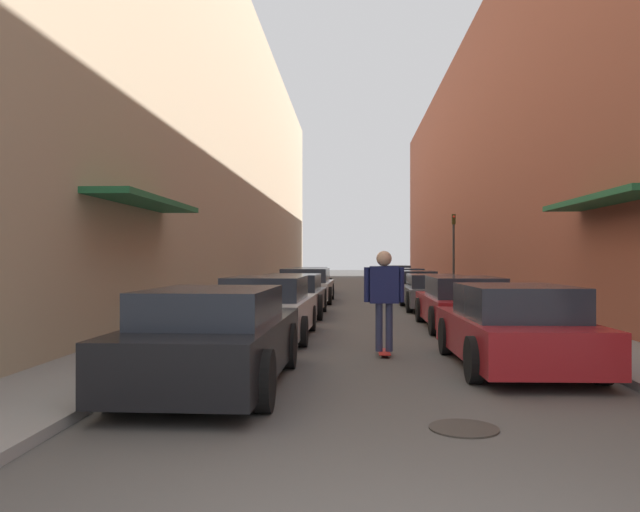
{
  "coord_description": "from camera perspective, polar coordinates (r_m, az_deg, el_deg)",
  "views": [
    {
      "loc": [
        -0.4,
        -3.06,
        1.73
      ],
      "look_at": [
        -1.11,
        10.92,
        1.77
      ],
      "focal_mm": 35.0,
      "sensor_mm": 36.0,
      "label": 1
    }
  ],
  "objects": [
    {
      "name": "parked_car_right_3",
      "position": [
        26.31,
        8.5,
        -2.65
      ],
      "size": [
        2.04,
        4.4,
        1.19
      ],
      "color": "black",
      "rests_on": "ground"
    },
    {
      "name": "parked_car_right_2",
      "position": [
        21.21,
        10.23,
        -3.26
      ],
      "size": [
        1.95,
        4.38,
        1.18
      ],
      "color": "#515459",
      "rests_on": "ground"
    },
    {
      "name": "parked_car_right_5",
      "position": [
        37.48,
        6.83,
        -1.86
      ],
      "size": [
        2.07,
        4.53,
        1.27
      ],
      "color": "silver",
      "rests_on": "ground"
    },
    {
      "name": "building_row_left",
      "position": [
        32.15,
        -9.25,
        9.07
      ],
      "size": [
        4.9,
        55.94,
        13.77
      ],
      "color": "tan",
      "rests_on": "ground"
    },
    {
      "name": "parked_car_left_0",
      "position": [
        8.53,
        -9.6,
        -7.43
      ],
      "size": [
        1.9,
        4.51,
        1.33
      ],
      "color": "black",
      "rests_on": "ground"
    },
    {
      "name": "manhole_cover",
      "position": [
        6.68,
        13.02,
        -15.1
      ],
      "size": [
        0.7,
        0.7,
        0.02
      ],
      "color": "#332D28",
      "rests_on": "ground"
    },
    {
      "name": "skateboarder",
      "position": [
        11.1,
        5.88,
        -3.19
      ],
      "size": [
        0.71,
        0.78,
        1.85
      ],
      "color": "#B2231E",
      "rests_on": "ground"
    },
    {
      "name": "curb_strip_right",
      "position": [
        31.41,
        11.34,
        -3.2
      ],
      "size": [
        1.8,
        55.94,
        0.12
      ],
      "color": "gray",
      "rests_on": "ground"
    },
    {
      "name": "parked_car_left_2",
      "position": [
        18.57,
        -2.52,
        -3.61
      ],
      "size": [
        1.89,
        4.43,
        1.24
      ],
      "color": "gray",
      "rests_on": "ground"
    },
    {
      "name": "parked_car_left_1",
      "position": [
        13.47,
        -4.83,
        -4.83
      ],
      "size": [
        1.9,
        4.32,
        1.33
      ],
      "color": "silver",
      "rests_on": "ground"
    },
    {
      "name": "parked_car_right_0",
      "position": [
        10.28,
        17.3,
        -6.31
      ],
      "size": [
        1.9,
        4.2,
        1.31
      ],
      "color": "maroon",
      "rests_on": "ground"
    },
    {
      "name": "parked_car_left_4",
      "position": [
        29.95,
        -0.83,
        -2.26
      ],
      "size": [
        1.92,
        4.77,
        1.27
      ],
      "color": "navy",
      "rests_on": "ground"
    },
    {
      "name": "parked_car_left_3",
      "position": [
        24.3,
        -1.28,
        -2.74
      ],
      "size": [
        2.09,
        4.7,
        1.31
      ],
      "color": "silver",
      "rests_on": "ground"
    },
    {
      "name": "parked_car_right_1",
      "position": [
        15.64,
        12.92,
        -4.24
      ],
      "size": [
        1.95,
        4.66,
        1.27
      ],
      "color": "maroon",
      "rests_on": "ground"
    },
    {
      "name": "ground",
      "position": [
        25.5,
        3.82,
        -4.05
      ],
      "size": [
        123.07,
        123.07,
        0.0
      ],
      "primitive_type": "plane",
      "color": "#4C4947"
    },
    {
      "name": "traffic_light",
      "position": [
        28.41,
        12.12,
        1.01
      ],
      "size": [
        0.16,
        0.22,
        3.55
      ],
      "color": "#2D2D2D",
      "rests_on": "curb_strip_right"
    },
    {
      "name": "parked_car_right_4",
      "position": [
        31.66,
        7.77,
        -2.21
      ],
      "size": [
        2.06,
        4.26,
        1.2
      ],
      "color": "#B7B7BC",
      "rests_on": "ground"
    },
    {
      "name": "curb_strip_left",
      "position": [
        31.3,
        -4.05,
        -3.21
      ],
      "size": [
        1.8,
        55.94,
        0.12
      ],
      "color": "gray",
      "rests_on": "ground"
    },
    {
      "name": "building_row_right",
      "position": [
        32.23,
        16.49,
        7.93
      ],
      "size": [
        4.9,
        55.94,
        12.53
      ],
      "color": "brown",
      "rests_on": "ground"
    }
  ]
}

